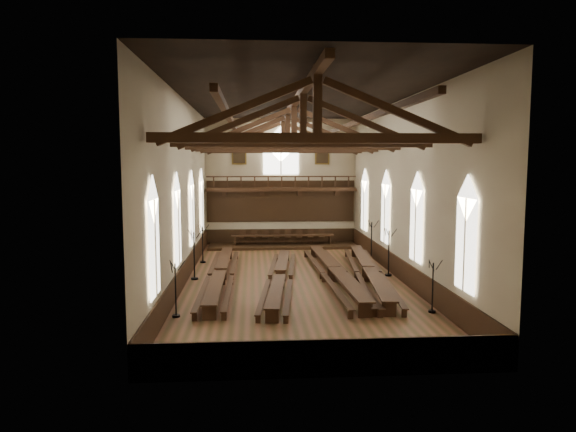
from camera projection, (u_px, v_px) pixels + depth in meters
name	position (u px, v px, depth m)	size (l,w,h in m)	color
ground	(294.00, 280.00, 28.58)	(26.00, 26.00, 0.00)	brown
room_walls	(294.00, 164.00, 27.91)	(26.00, 26.00, 26.00)	#BEB38F
wainscot_band	(294.00, 270.00, 28.52)	(12.00, 26.00, 1.20)	black
side_windows	(294.00, 214.00, 28.19)	(11.85, 19.80, 4.50)	white
end_window	(281.00, 154.00, 40.62)	(2.80, 0.12, 3.80)	white
minstrels_gallery	(281.00, 196.00, 40.73)	(11.80, 1.24, 3.70)	#352011
portraits	(281.00, 155.00, 40.63)	(7.75, 0.09, 1.45)	brown
roof_trusses	(294.00, 131.00, 27.72)	(11.70, 25.70, 2.80)	#352011
refectory_row_a	(220.00, 273.00, 28.06)	(1.54, 14.29, 0.74)	#352011
refectory_row_b	(280.00, 275.00, 27.53)	(2.05, 13.95, 0.69)	#352011
refectory_row_c	(334.00, 270.00, 28.54)	(1.79, 14.72, 0.78)	#352011
refectory_row_d	(369.00, 270.00, 28.68)	(2.27, 14.69, 0.77)	#352011
dais	(283.00, 246.00, 39.88)	(11.40, 2.97, 0.20)	black
high_table	(283.00, 236.00, 39.81)	(7.97, 0.92, 0.75)	#352011
high_chairs	(282.00, 236.00, 40.59)	(6.81, 0.52, 1.05)	#352011
candelabrum_left_near	(176.00, 300.00, 21.74)	(0.67, 0.75, 2.45)	black
candelabrum_left_mid	(194.00, 264.00, 28.69)	(0.83, 0.85, 2.84)	black
candelabrum_left_far	(203.00, 251.00, 33.54)	(0.71, 0.77, 2.53)	black
candelabrum_right_near	(432.00, 297.00, 22.40)	(0.65, 0.72, 2.34)	black
candelabrum_right_mid	(389.00, 261.00, 29.61)	(0.75, 0.86, 2.80)	black
candelabrum_right_far	(371.00, 249.00, 33.90)	(0.78, 0.85, 2.79)	black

